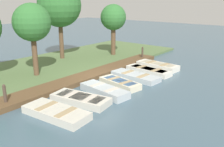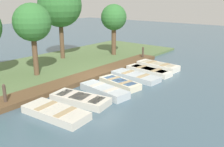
{
  "view_description": "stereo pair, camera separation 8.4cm",
  "coord_description": "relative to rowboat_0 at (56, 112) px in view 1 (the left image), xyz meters",
  "views": [
    {
      "loc": [
        9.71,
        -11.28,
        4.96
      ],
      "look_at": [
        0.7,
        -0.07,
        0.65
      ],
      "focal_mm": 40.0,
      "sensor_mm": 36.0,
      "label": 1
    },
    {
      "loc": [
        9.77,
        -11.23,
        4.96
      ],
      "look_at": [
        0.7,
        -0.07,
        0.65
      ],
      "focal_mm": 40.0,
      "sensor_mm": 36.0,
      "label": 2
    }
  ],
  "objects": [
    {
      "name": "ground_plane",
      "position": [
        -1.55,
        5.04,
        -0.18
      ],
      "size": [
        80.0,
        80.0,
        0.0
      ],
      "primitive_type": "plane",
      "color": "#425B6B"
    },
    {
      "name": "shore_bank",
      "position": [
        -6.55,
        5.04,
        -0.09
      ],
      "size": [
        8.0,
        24.0,
        0.19
      ],
      "color": "#567042",
      "rests_on": "ground_plane"
    },
    {
      "name": "dock_walkway",
      "position": [
        -2.76,
        5.04,
        -0.05
      ],
      "size": [
        1.42,
        14.37,
        0.28
      ],
      "color": "brown",
      "rests_on": "ground_plane"
    },
    {
      "name": "rowboat_0",
      "position": [
        0.0,
        0.0,
        0.0
      ],
      "size": [
        3.21,
        1.54,
        0.37
      ],
      "rotation": [
        0.0,
        0.0,
        0.1
      ],
      "color": "beige",
      "rests_on": "ground_plane"
    },
    {
      "name": "rowboat_1",
      "position": [
        -0.25,
        1.74,
        0.0
      ],
      "size": [
        3.13,
        1.67,
        0.37
      ],
      "rotation": [
        0.0,
        0.0,
        0.17
      ],
      "color": "beige",
      "rests_on": "ground_plane"
    },
    {
      "name": "rowboat_2",
      "position": [
        -0.11,
        3.38,
        0.02
      ],
      "size": [
        3.07,
        1.33,
        0.41
      ],
      "rotation": [
        0.0,
        0.0,
        -0.12
      ],
      "color": "#B2BCC1",
      "rests_on": "ground_plane"
    },
    {
      "name": "rowboat_3",
      "position": [
        -0.22,
        4.92,
        0.0
      ],
      "size": [
        2.8,
        1.4,
        0.38
      ],
      "rotation": [
        0.0,
        0.0,
        -0.17
      ],
      "color": "beige",
      "rests_on": "ground_plane"
    },
    {
      "name": "rowboat_4",
      "position": [
        -0.3,
        6.69,
        -0.02
      ],
      "size": [
        3.33,
        1.38,
        0.34
      ],
      "rotation": [
        0.0,
        0.0,
        -0.07
      ],
      "color": "#B2BCC1",
      "rests_on": "ground_plane"
    },
    {
      "name": "rowboat_5",
      "position": [
        -0.29,
        8.32,
        -0.0
      ],
      "size": [
        3.33,
        1.26,
        0.37
      ],
      "rotation": [
        0.0,
        0.0,
        -0.09
      ],
      "color": "silver",
      "rests_on": "ground_plane"
    },
    {
      "name": "rowboat_6",
      "position": [
        -0.37,
        9.75,
        0.03
      ],
      "size": [
        3.19,
        1.35,
        0.44
      ],
      "rotation": [
        0.0,
        0.0,
        -0.08
      ],
      "color": "silver",
      "rests_on": "ground_plane"
    },
    {
      "name": "mooring_post_near",
      "position": [
        -2.61,
        -0.87,
        0.4
      ],
      "size": [
        0.15,
        0.15,
        1.16
      ],
      "color": "#47382D",
      "rests_on": "ground_plane"
    },
    {
      "name": "mooring_post_far",
      "position": [
        -2.61,
        11.22,
        0.4
      ],
      "size": [
        0.15,
        0.15,
        1.16
      ],
      "color": "#47382D",
      "rests_on": "ground_plane"
    },
    {
      "name": "park_tree_left",
      "position": [
        -5.46,
        2.83,
        3.34
      ],
      "size": [
        2.35,
        2.35,
        4.76
      ],
      "color": "brown",
      "rests_on": "ground_plane"
    },
    {
      "name": "park_tree_center",
      "position": [
        -7.88,
        7.06,
        4.29
      ],
      "size": [
        3.47,
        3.47,
        6.23
      ],
      "color": "brown",
      "rests_on": "ground_plane"
    },
    {
      "name": "park_tree_right",
      "position": [
        -5.44,
        10.86,
        3.19
      ],
      "size": [
        2.21,
        2.21,
        4.56
      ],
      "color": "brown",
      "rests_on": "ground_plane"
    }
  ]
}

